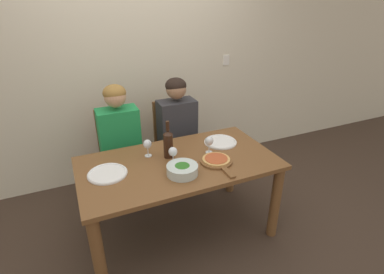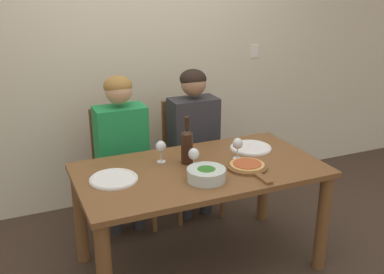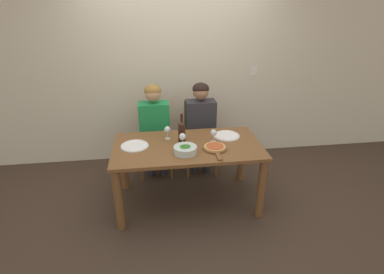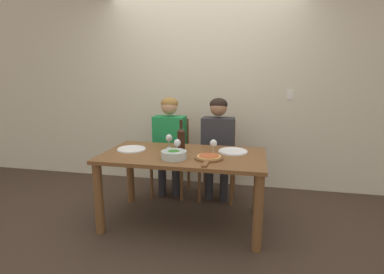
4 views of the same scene
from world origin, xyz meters
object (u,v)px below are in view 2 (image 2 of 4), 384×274
Objects in this scene: chair_right at (189,153)px; wine_bottle at (187,145)px; chair_left at (120,164)px; broccoli_bowl at (206,174)px; person_man at (194,130)px; dinner_plate_right at (251,148)px; dinner_plate_left at (114,179)px; wine_glass_left at (161,148)px; wine_glass_right at (238,145)px; wine_glass_centre at (194,155)px; person_woman at (122,140)px; pizza_on_board at (248,167)px.

wine_bottle reaches higher than chair_right.
broccoli_bowl is at bearing -73.11° from chair_left.
dinner_plate_right is (0.22, -0.51, -0.00)m from person_man.
chair_right reaches higher than dinner_plate_left.
chair_right is 3.19× the size of dinner_plate_right.
chair_left is at bearing 103.10° from wine_glass_left.
wine_glass_right is (0.34, -0.07, -0.02)m from wine_bottle.
wine_glass_right reaches higher than dinner_plate_right.
broccoli_bowl is at bearing -107.12° from chair_right.
person_man reaches higher than wine_glass_centre.
wine_bottle is 1.35× the size of broccoli_bowl.
person_woman reaches higher than chair_right.
wine_glass_centre is (0.15, -0.21, 0.00)m from wine_glass_left.
wine_glass_right is at bearing -86.68° from person_man.
wine_bottle is at bearing -173.78° from dinner_plate_right.
broccoli_bowl is 1.58× the size of wine_glass_right.
pizza_on_board is at bearing -34.58° from wine_glass_left.
wine_glass_right is at bearing 84.06° from pizza_on_board.
wine_glass_right is at bearing -45.30° from person_woman.
wine_glass_centre is at bearing -67.73° from person_woman.
person_woman is 0.91m from wine_glass_right.
dinner_plate_right is at bearing -70.67° from chair_right.
pizza_on_board is 0.59m from wine_glass_left.
wine_glass_right is at bearing 33.31° from broccoli_bowl.
wine_glass_left is at bearing 151.41° from wine_bottle.
person_woman is 8.17× the size of wine_glass_right.
dinner_plate_left is 1.00× the size of dinner_plate_right.
pizza_on_board is 0.20m from wine_glass_right.
pizza_on_board is at bearing -123.55° from dinner_plate_right.
dinner_plate_left is 0.41m from wine_glass_left.
person_man is 8.17× the size of wine_glass_left.
dinner_plate_left is at bearing -157.13° from wine_glass_left.
dinner_plate_left is 0.52m from wine_glass_centre.
wine_glass_right is (-0.18, -0.13, 0.10)m from dinner_plate_right.
chair_right is 6.28× the size of wine_glass_right.
person_man is at bearing 37.96° from dinner_plate_left.
wine_glass_right reaches higher than pizza_on_board.
wine_glass_left is (-0.16, 0.38, 0.07)m from broccoli_bowl.
broccoli_bowl is 0.32m from pizza_on_board.
chair_left is at bearing 123.57° from pizza_on_board.
wine_glass_right is at bearing -11.68° from wine_bottle.
dinner_plate_left is 0.86m from wine_glass_right.
person_woman reaches higher than chair_left.
dinner_plate_left is (-0.82, -0.64, -0.00)m from person_man.
dinner_plate_right is (0.52, 0.06, -0.12)m from wine_bottle.
wine_glass_centre is (-0.01, 0.17, 0.07)m from broccoli_bowl.
chair_right is at bearing 65.95° from wine_bottle.
dinner_plate_left is at bearing -172.25° from wine_bottle.
wine_bottle is (0.29, -0.68, 0.35)m from chair_left.
broccoli_bowl is at bearing -71.05° from person_woman.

